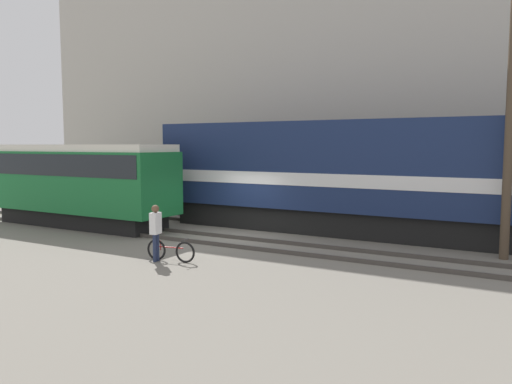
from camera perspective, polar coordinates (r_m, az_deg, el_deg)
The scene contains 9 objects.
ground_plane at distance 19.24m, azimuth -2.98°, elevation -5.24°, with size 120.00×120.00×0.00m, color slate.
track_near at distance 18.54m, azimuth -4.38°, elevation -5.43°, with size 60.00×1.50×0.14m.
track_far at distance 21.93m, azimuth 1.48°, elevation -3.73°, with size 60.00×1.50×0.14m.
building_backdrop at distance 28.31m, azimuth 8.39°, elevation 13.33°, with size 35.77×6.00×14.96m.
freight_locomotive at distance 19.93m, azimuth 13.33°, elevation 1.85°, with size 18.26×3.04×5.08m.
streetcar at distance 23.10m, azimuth -19.51°, elevation 1.35°, with size 9.37×2.54×3.57m.
bicycle at distance 15.53m, azimuth -9.73°, elevation -6.64°, with size 1.65×0.44×0.71m.
person at distance 15.49m, azimuth -11.40°, elevation -3.95°, with size 0.27×0.39×1.74m.
utility_pole_left at distance 17.19m, azimuth 27.15°, elevation 9.61°, with size 0.28×0.28×9.98m.
Camera 1 is at (10.17, -15.95, 3.55)m, focal length 35.00 mm.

